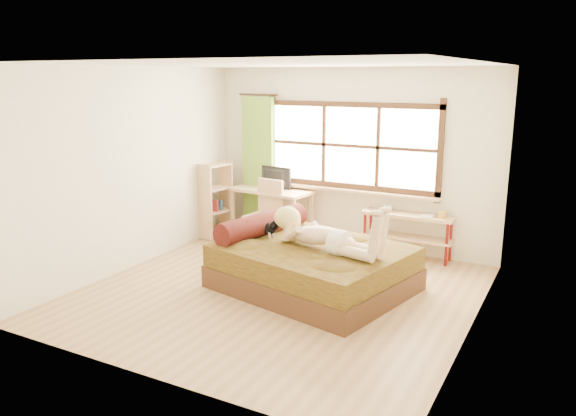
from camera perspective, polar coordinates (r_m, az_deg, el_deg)
The scene contains 18 objects.
floor at distance 6.91m, azimuth -0.96°, elevation -8.58°, with size 4.50×4.50×0.00m, color #9E754C.
ceiling at distance 6.41m, azimuth -1.06°, elevation 14.41°, with size 4.50×4.50×0.00m, color white.
wall_back at distance 8.54m, azimuth 6.38°, elevation 4.98°, with size 4.50×4.50×0.00m, color silver.
wall_front at distance 4.74m, azimuth -14.35°, elevation -2.14°, with size 4.50×4.50×0.00m, color silver.
wall_left at distance 7.86m, azimuth -15.54°, elevation 3.85°, with size 4.50×4.50×0.00m, color silver.
wall_right at distance 5.80m, azimuth 18.81°, elevation 0.37°, with size 4.50×4.50×0.00m, color silver.
window at distance 8.49m, azimuth 6.33°, elevation 6.01°, with size 2.80×0.16×1.46m.
curtain at distance 9.14m, azimuth -3.01°, elevation 4.33°, with size 0.55×0.10×2.20m, color olive.
bed at distance 6.99m, azimuth 2.24°, elevation -5.76°, with size 2.50×2.17×0.83m.
woman at distance 6.68m, azimuth 3.62°, elevation -1.51°, with size 1.52×0.44×0.65m, color #D3AF88, non-canonical shape.
kitten at distance 7.25m, azimuth -2.18°, elevation -1.91°, with size 0.33×0.13×0.26m, color black, non-canonical shape.
desk at distance 8.90m, azimuth -1.72°, elevation 1.24°, with size 1.39×0.77×0.82m.
monitor at distance 8.89m, azimuth -1.58°, elevation 3.09°, with size 0.61×0.08×0.35m, color black.
chair at distance 8.58m, azimuth -2.25°, elevation -0.19°, with size 0.52×0.52×1.03m.
pipe_shelf at distance 8.24m, azimuth 12.12°, elevation -1.76°, with size 1.30×0.34×0.74m.
cup at distance 8.27m, azimuth 10.11°, elevation -0.04°, with size 0.12×0.12×0.09m, color gray.
book at distance 8.14m, azimuth 13.44°, elevation -0.67°, with size 0.17×0.24×0.02m, color gray.
bookshelf at distance 9.14m, azimuth -7.37°, elevation 0.84°, with size 0.37×0.56×1.22m.
Camera 1 is at (3.12, -5.60, 2.58)m, focal length 35.00 mm.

